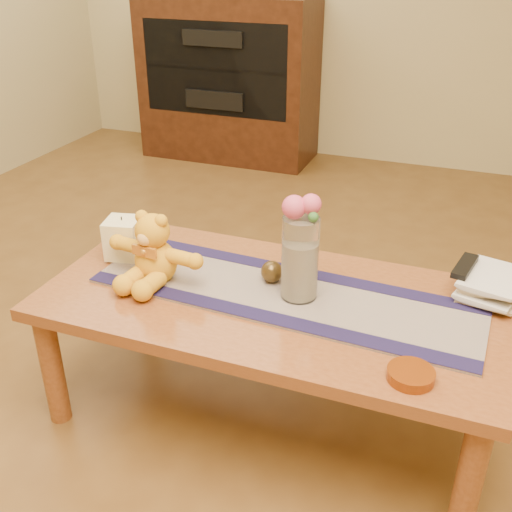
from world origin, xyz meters
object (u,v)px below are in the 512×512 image
at_px(pillar_candle, 124,238).
at_px(glass_vase, 300,258).
at_px(tv_remote, 465,266).
at_px(amber_dish, 411,375).
at_px(book_bottom, 462,286).
at_px(teddy_bear, 155,248).
at_px(bronze_ball, 272,272).

relative_size(pillar_candle, glass_vase, 0.51).
bearing_deg(tv_remote, amber_dish, -88.74).
xyz_separation_m(book_bottom, tv_remote, (-0.00, -0.01, 0.07)).
height_order(pillar_candle, amber_dish, pillar_candle).
height_order(teddy_bear, pillar_candle, teddy_bear).
bearing_deg(tv_remote, pillar_candle, -159.45).
relative_size(teddy_bear, tv_remote, 2.00).
distance_m(teddy_bear, amber_dish, 0.87).
bearing_deg(teddy_bear, amber_dish, -8.55).
height_order(glass_vase, amber_dish, glass_vase).
height_order(teddy_bear, bronze_ball, teddy_bear).
xyz_separation_m(pillar_candle, glass_vase, (0.64, -0.04, 0.06)).
bearing_deg(book_bottom, teddy_bear, -154.39).
bearing_deg(pillar_candle, bronze_ball, 1.35).
xyz_separation_m(teddy_bear, pillar_candle, (-0.18, 0.10, -0.04)).
bearing_deg(bronze_ball, pillar_candle, -178.65).
bearing_deg(glass_vase, amber_dish, -35.63).
relative_size(teddy_bear, amber_dish, 2.68).
distance_m(teddy_bear, glass_vase, 0.46).
relative_size(bronze_ball, book_bottom, 0.31).
xyz_separation_m(teddy_bear, glass_vase, (0.46, 0.06, 0.02)).
xyz_separation_m(bronze_ball, book_bottom, (0.57, 0.18, -0.03)).
bearing_deg(glass_vase, tv_remote, 26.23).
xyz_separation_m(teddy_bear, tv_remote, (0.92, 0.28, -0.03)).
xyz_separation_m(book_bottom, amber_dish, (-0.09, -0.51, 0.00)).
bearing_deg(teddy_bear, tv_remote, 22.92).
distance_m(tv_remote, amber_dish, 0.51).
distance_m(pillar_candle, book_bottom, 1.12).
relative_size(tv_remote, amber_dish, 1.34).
xyz_separation_m(glass_vase, book_bottom, (0.46, 0.24, -0.13)).
distance_m(glass_vase, amber_dish, 0.48).
distance_m(teddy_bear, book_bottom, 0.97).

